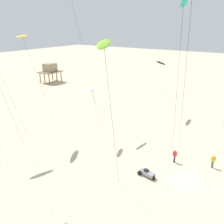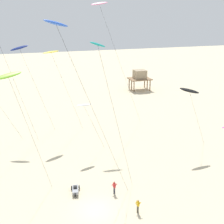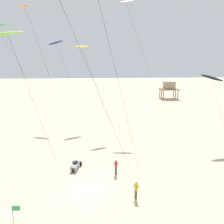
{
  "view_description": "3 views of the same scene",
  "coord_description": "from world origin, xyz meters",
  "px_view_note": "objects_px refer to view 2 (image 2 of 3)",
  "views": [
    {
      "loc": [
        -21.86,
        -4.99,
        15.82
      ],
      "look_at": [
        2.85,
        11.45,
        4.7
      ],
      "focal_mm": 37.61,
      "sensor_mm": 36.0,
      "label": 1
    },
    {
      "loc": [
        -6.35,
        -26.82,
        20.95
      ],
      "look_at": [
        4.06,
        7.05,
        8.7
      ],
      "focal_mm": 47.87,
      "sensor_mm": 36.0,
      "label": 2
    },
    {
      "loc": [
        0.95,
        -17.52,
        11.81
      ],
      "look_at": [
        3.11,
        10.37,
        4.9
      ],
      "focal_mm": 33.33,
      "sensor_mm": 36.0,
      "label": 3
    }
  ],
  "objects_px": {
    "kite_navy": "(20,49)",
    "kite_lime": "(8,77)",
    "kite_teal": "(99,48)",
    "kite_flyer_middle": "(138,206)",
    "kite_white": "(84,105)",
    "kite_pink": "(100,6)",
    "kite_black": "(190,91)",
    "kite_flyer_nearest": "(114,187)",
    "kite_yellow": "(51,53)",
    "stilt_house": "(140,76)",
    "beach_buggy": "(75,190)",
    "kite_blue": "(57,26)"
  },
  "relations": [
    {
      "from": "kite_navy",
      "to": "kite_lime",
      "type": "distance_m",
      "value": 18.59
    },
    {
      "from": "kite_teal",
      "to": "kite_flyer_middle",
      "type": "distance_m",
      "value": 17.2
    },
    {
      "from": "kite_navy",
      "to": "kite_white",
      "type": "height_order",
      "value": "kite_navy"
    },
    {
      "from": "kite_pink",
      "to": "kite_flyer_middle",
      "type": "relative_size",
      "value": 13.3
    },
    {
      "from": "kite_white",
      "to": "kite_flyer_middle",
      "type": "height_order",
      "value": "kite_white"
    },
    {
      "from": "kite_lime",
      "to": "kite_pink",
      "type": "bearing_deg",
      "value": 49.25
    },
    {
      "from": "kite_black",
      "to": "kite_lime",
      "type": "bearing_deg",
      "value": -167.24
    },
    {
      "from": "kite_flyer_nearest",
      "to": "kite_flyer_middle",
      "type": "xyz_separation_m",
      "value": [
        1.37,
        -4.11,
        0.0
      ]
    },
    {
      "from": "kite_pink",
      "to": "kite_lime",
      "type": "xyz_separation_m",
      "value": [
        -14.23,
        -16.52,
        -7.08
      ]
    },
    {
      "from": "kite_pink",
      "to": "kite_yellow",
      "type": "relative_size",
      "value": 1.53
    },
    {
      "from": "stilt_house",
      "to": "beach_buggy",
      "type": "xyz_separation_m",
      "value": [
        -25.73,
        -43.08,
        -3.42
      ]
    },
    {
      "from": "kite_pink",
      "to": "stilt_house",
      "type": "bearing_deg",
      "value": 55.14
    },
    {
      "from": "kite_pink",
      "to": "kite_lime",
      "type": "height_order",
      "value": "kite_pink"
    },
    {
      "from": "kite_blue",
      "to": "stilt_house",
      "type": "relative_size",
      "value": 3.5
    },
    {
      "from": "kite_navy",
      "to": "kite_blue",
      "type": "xyz_separation_m",
      "value": [
        3.33,
        -23.0,
        4.53
      ]
    },
    {
      "from": "kite_pink",
      "to": "kite_flyer_nearest",
      "type": "distance_m",
      "value": 28.41
    },
    {
      "from": "kite_teal",
      "to": "kite_black",
      "type": "bearing_deg",
      "value": 27.2
    },
    {
      "from": "kite_black",
      "to": "beach_buggy",
      "type": "height_order",
      "value": "kite_black"
    },
    {
      "from": "kite_teal",
      "to": "kite_navy",
      "type": "bearing_deg",
      "value": 109.67
    },
    {
      "from": "kite_navy",
      "to": "beach_buggy",
      "type": "relative_size",
      "value": 7.41
    },
    {
      "from": "kite_flyer_nearest",
      "to": "beach_buggy",
      "type": "height_order",
      "value": "kite_flyer_nearest"
    },
    {
      "from": "stilt_house",
      "to": "kite_teal",
      "type": "bearing_deg",
      "value": -117.31
    },
    {
      "from": "kite_white",
      "to": "kite_lime",
      "type": "height_order",
      "value": "kite_lime"
    },
    {
      "from": "kite_flyer_nearest",
      "to": "stilt_house",
      "type": "bearing_deg",
      "value": 64.49
    },
    {
      "from": "kite_navy",
      "to": "kite_black",
      "type": "relative_size",
      "value": 1.54
    },
    {
      "from": "kite_black",
      "to": "kite_teal",
      "type": "relative_size",
      "value": 0.56
    },
    {
      "from": "kite_pink",
      "to": "kite_white",
      "type": "height_order",
      "value": "kite_pink"
    },
    {
      "from": "kite_teal",
      "to": "kite_flyer_middle",
      "type": "relative_size",
      "value": 10.83
    },
    {
      "from": "kite_yellow",
      "to": "kite_pink",
      "type": "bearing_deg",
      "value": -7.9
    },
    {
      "from": "kite_pink",
      "to": "kite_flyer_nearest",
      "type": "xyz_separation_m",
      "value": [
        -3.64,
        -19.28,
        -20.55
      ]
    },
    {
      "from": "kite_navy",
      "to": "stilt_house",
      "type": "height_order",
      "value": "kite_navy"
    },
    {
      "from": "kite_yellow",
      "to": "beach_buggy",
      "type": "relative_size",
      "value": 6.86
    },
    {
      "from": "kite_yellow",
      "to": "beach_buggy",
      "type": "distance_m",
      "value": 23.37
    },
    {
      "from": "kite_pink",
      "to": "kite_teal",
      "type": "xyz_separation_m",
      "value": [
        -5.29,
        -19.1,
        -4.17
      ]
    },
    {
      "from": "kite_pink",
      "to": "kite_lime",
      "type": "bearing_deg",
      "value": -130.75
    },
    {
      "from": "kite_black",
      "to": "stilt_house",
      "type": "xyz_separation_m",
      "value": [
        6.94,
        36.22,
        -5.6
      ]
    },
    {
      "from": "beach_buggy",
      "to": "kite_pink",
      "type": "bearing_deg",
      "value": 65.52
    },
    {
      "from": "kite_navy",
      "to": "stilt_house",
      "type": "relative_size",
      "value": 2.72
    },
    {
      "from": "kite_flyer_nearest",
      "to": "kite_lime",
      "type": "bearing_deg",
      "value": 165.41
    },
    {
      "from": "kite_teal",
      "to": "stilt_house",
      "type": "relative_size",
      "value": 3.13
    },
    {
      "from": "kite_lime",
      "to": "kite_flyer_nearest",
      "type": "bearing_deg",
      "value": -14.59
    },
    {
      "from": "kite_navy",
      "to": "stilt_house",
      "type": "bearing_deg",
      "value": 37.45
    },
    {
      "from": "kite_teal",
      "to": "stilt_house",
      "type": "height_order",
      "value": "kite_teal"
    },
    {
      "from": "stilt_house",
      "to": "kite_white",
      "type": "bearing_deg",
      "value": -124.09
    },
    {
      "from": "kite_blue",
      "to": "beach_buggy",
      "type": "relative_size",
      "value": 9.55
    },
    {
      "from": "kite_lime",
      "to": "stilt_house",
      "type": "distance_m",
      "value": 53.67
    },
    {
      "from": "kite_yellow",
      "to": "kite_navy",
      "type": "bearing_deg",
      "value": 169.56
    },
    {
      "from": "kite_black",
      "to": "kite_blue",
      "type": "height_order",
      "value": "kite_blue"
    },
    {
      "from": "beach_buggy",
      "to": "kite_flyer_nearest",
      "type": "bearing_deg",
      "value": -19.29
    },
    {
      "from": "kite_pink",
      "to": "beach_buggy",
      "type": "distance_m",
      "value": 28.65
    }
  ]
}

